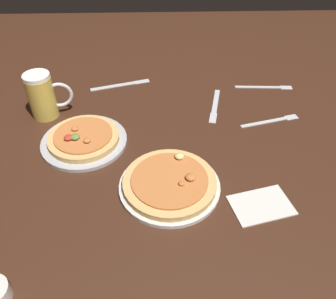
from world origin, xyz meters
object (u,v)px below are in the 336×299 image
Objects in this scene: knife_right at (121,85)px; beer_mug_dark at (43,96)px; pizza_plate_far at (84,139)px; napkin_folded at (261,205)px; fork_left at (271,121)px; knife_spare at (215,105)px; fork_spare at (265,87)px; pizza_plate_near at (168,183)px.

beer_mug_dark is at bearing -141.55° from knife_right.
napkin_folded is at bearing -28.39° from pizza_plate_far.
knife_spare is at bearing 151.48° from fork_left.
fork_spare is 1.05× the size of knife_spare.
napkin_folded is at bearing -107.97° from fork_left.
beer_mug_dark reaches higher than napkin_folded.
fork_left is 0.21m from knife_spare.
pizza_plate_far is (-0.26, 0.20, -0.00)m from pizza_plate_near.
knife_spare is (-0.18, 0.10, 0.00)m from fork_left.
fork_left is 0.92× the size of knife_right.
pizza_plate_near is 1.26× the size of fork_spare.
napkin_folded is at bearing -104.41° from fork_spare.
napkin_folded is at bearing -56.43° from knife_right.
pizza_plate_far is 0.63m from fork_left.
fork_spare and knife_spare have the same top height.
beer_mug_dark is 0.79m from napkin_folded.
knife_spare is at bearing 3.48° from beer_mug_dark.
pizza_plate_near reaches higher than knife_right.
knife_right is 0.57m from fork_spare.
fork_spare is (0.39, 0.52, -0.01)m from pizza_plate_near.
knife_right is at bearing 107.14° from pizza_plate_near.
napkin_folded is 0.74× the size of fork_left.
napkin_folded reaches higher than fork_spare.
pizza_plate_near is 0.55m from beer_mug_dark.
napkin_folded reaches higher than knife_spare.
pizza_plate_far reaches higher than knife_spare.
knife_right and knife_spare have the same top height.
pizza_plate_far is 1.22× the size of fork_spare.
fork_spare is at bearing 81.81° from fork_left.
pizza_plate_near is 0.58m from knife_right.
pizza_plate_near is at bearing -37.55° from pizza_plate_far.
napkin_folded is 0.71× the size of fork_spare.
knife_right is at bearing 123.57° from napkin_folded.
pizza_plate_near is at bearing -114.84° from knife_spare.
napkin_folded is at bearing -82.58° from knife_spare.
fork_left is (0.36, 0.30, -0.01)m from pizza_plate_near.
knife_right is at bearing 176.53° from fork_spare.
pizza_plate_far is 1.69× the size of beer_mug_dark.
fork_left and knife_right have the same top height.
knife_right is at bearing 154.50° from fork_left.
napkin_folded is (0.24, -0.07, -0.01)m from pizza_plate_near.
pizza_plate_near is at bearing -72.86° from knife_right.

